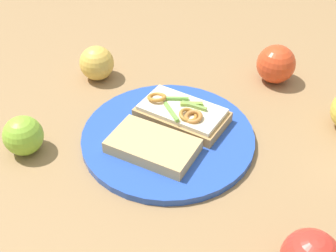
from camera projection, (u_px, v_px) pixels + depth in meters
The scene contains 7 objects.
ground_plane at pixel (168, 140), 0.84m from camera, with size 2.00×2.00×0.00m, color #936F47.
plate at pixel (168, 137), 0.83m from camera, with size 0.31×0.31×0.01m, color #284EB5.
sandwich at pixel (182, 113), 0.85m from camera, with size 0.18×0.14×0.04m.
bread_slice_side at pixel (153, 146), 0.79m from camera, with size 0.15×0.09×0.02m, color tan.
apple_0 at pixel (97, 63), 0.97m from camera, with size 0.07×0.07×0.07m, color gold.
apple_1 at pixel (23, 136), 0.80m from camera, with size 0.07×0.07×0.07m, color #8ABE34.
apple_3 at pixel (276, 64), 0.96m from camera, with size 0.08×0.08×0.08m, color #D6431F.
Camera 1 is at (0.15, -0.61, 0.56)m, focal length 49.29 mm.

